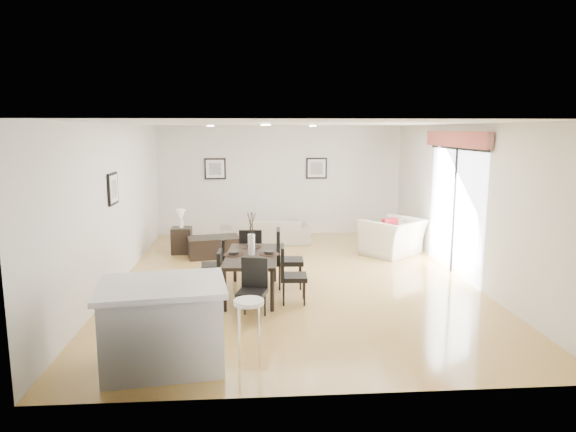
{
  "coord_description": "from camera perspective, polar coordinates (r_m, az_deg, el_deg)",
  "views": [
    {
      "loc": [
        -0.73,
        -8.68,
        2.6
      ],
      "look_at": [
        -0.07,
        0.4,
        1.06
      ],
      "focal_mm": 32.0,
      "sensor_mm": 36.0,
      "label": 1
    }
  ],
  "objects": [
    {
      "name": "ground",
      "position": [
        9.1,
        0.62,
        -7.03
      ],
      "size": [
        8.0,
        8.0,
        0.0
      ],
      "primitive_type": "plane",
      "color": "tan",
      "rests_on": "ground"
    },
    {
      "name": "wall_back",
      "position": [
        12.77,
        -0.86,
        3.97
      ],
      "size": [
        6.0,
        0.04,
        2.7
      ],
      "primitive_type": "cube",
      "color": "silver",
      "rests_on": "ground"
    },
    {
      "name": "wall_front",
      "position": [
        4.9,
        4.53,
        -5.24
      ],
      "size": [
        6.0,
        0.04,
        2.7
      ],
      "primitive_type": "cube",
      "color": "silver",
      "rests_on": "ground"
    },
    {
      "name": "wall_left",
      "position": [
        9.07,
        -18.63,
        1.15
      ],
      "size": [
        0.04,
        8.0,
        2.7
      ],
      "primitive_type": "cube",
      "color": "silver",
      "rests_on": "ground"
    },
    {
      "name": "wall_right",
      "position": [
        9.53,
        18.92,
        1.53
      ],
      "size": [
        0.04,
        8.0,
        2.7
      ],
      "primitive_type": "cube",
      "color": "silver",
      "rests_on": "ground"
    },
    {
      "name": "ceiling",
      "position": [
        8.72,
        0.65,
        10.24
      ],
      "size": [
        6.0,
        8.0,
        0.02
      ],
      "primitive_type": "cube",
      "color": "white",
      "rests_on": "wall_back"
    },
    {
      "name": "sofa",
      "position": [
        11.8,
        -2.58,
        -1.68
      ],
      "size": [
        2.07,
        0.93,
        0.59
      ],
      "primitive_type": "imported",
      "rotation": [
        0.0,
        0.0,
        3.21
      ],
      "color": "gray",
      "rests_on": "ground"
    },
    {
      "name": "armchair",
      "position": [
        10.98,
        11.59,
        -2.29
      ],
      "size": [
        1.54,
        1.52,
        0.75
      ],
      "primitive_type": "imported",
      "rotation": [
        0.0,
        0.0,
        3.83
      ],
      "color": "beige",
      "rests_on": "ground"
    },
    {
      "name": "courtyard_plant_b",
      "position": [
        11.63,
        27.86,
        -2.59
      ],
      "size": [
        0.5,
        0.5,
        0.74
      ],
      "primitive_type": "imported",
      "rotation": [
        0.0,
        0.0,
        -0.22
      ],
      "color": "#3A5B27",
      "rests_on": "ground"
    },
    {
      "name": "dining_table",
      "position": [
        8.11,
        -4.07,
        -4.76
      ],
      "size": [
        0.9,
        1.64,
        0.66
      ],
      "rotation": [
        0.0,
        0.0,
        -0.07
      ],
      "color": "black",
      "rests_on": "ground"
    },
    {
      "name": "dining_chair_wnear",
      "position": [
        7.78,
        -8.22,
        -6.47
      ],
      "size": [
        0.39,
        0.39,
        0.83
      ],
      "rotation": [
        0.0,
        0.0,
        -1.62
      ],
      "color": "black",
      "rests_on": "ground"
    },
    {
      "name": "dining_chair_wfar",
      "position": [
        8.55,
        -7.84,
        -4.9
      ],
      "size": [
        0.41,
        0.41,
        0.85
      ],
      "rotation": [
        0.0,
        0.0,
        -1.49
      ],
      "color": "black",
      "rests_on": "ground"
    },
    {
      "name": "dining_chair_enear",
      "position": [
        7.78,
        0.09,
        -6.14
      ],
      "size": [
        0.42,
        0.42,
        0.88
      ],
      "rotation": [
        0.0,
        0.0,
        1.52
      ],
      "color": "black",
      "rests_on": "ground"
    },
    {
      "name": "dining_chair_efar",
      "position": [
        8.53,
        -0.36,
        -4.34
      ],
      "size": [
        0.46,
        0.46,
        0.98
      ],
      "rotation": [
        0.0,
        0.0,
        1.52
      ],
      "color": "black",
      "rests_on": "ground"
    },
    {
      "name": "dining_chair_head",
      "position": [
        7.2,
        -3.89,
        -7.67
      ],
      "size": [
        0.46,
        0.46,
        0.84
      ],
      "rotation": [
        0.0,
        0.0,
        -0.26
      ],
      "color": "black",
      "rests_on": "ground"
    },
    {
      "name": "dining_chair_foot",
      "position": [
        9.09,
        -4.12,
        -3.85
      ],
      "size": [
        0.43,
        0.43,
        0.88
      ],
      "rotation": [
        0.0,
        0.0,
        3.05
      ],
      "color": "black",
      "rests_on": "ground"
    },
    {
      "name": "vase",
      "position": [
        8.04,
        -4.1,
        -2.37
      ],
      "size": [
        0.88,
        1.35,
        0.68
      ],
      "color": "white",
      "rests_on": "dining_table"
    },
    {
      "name": "coffee_table",
      "position": [
        10.72,
        -8.25,
        -3.41
      ],
      "size": [
        1.13,
        0.81,
        0.41
      ],
      "primitive_type": "cube",
      "rotation": [
        0.0,
        0.0,
        0.19
      ],
      "color": "black",
      "rests_on": "ground"
    },
    {
      "name": "side_table",
      "position": [
        11.13,
        -11.72,
        -2.66
      ],
      "size": [
        0.42,
        0.42,
        0.55
      ],
      "primitive_type": "cube",
      "rotation": [
        0.0,
        0.0,
        0.02
      ],
      "color": "black",
      "rests_on": "ground"
    },
    {
      "name": "table_lamp",
      "position": [
        11.03,
        -11.81,
        0.02
      ],
      "size": [
        0.2,
        0.2,
        0.39
      ],
      "color": "white",
      "rests_on": "side_table"
    },
    {
      "name": "cushion",
      "position": [
        10.81,
        11.24,
        -1.21
      ],
      "size": [
        0.37,
        0.27,
        0.36
      ],
      "primitive_type": "cube",
      "rotation": [
        0.0,
        0.0,
        3.62
      ],
      "color": "maroon",
      "rests_on": "armchair"
    },
    {
      "name": "kitchen_island",
      "position": [
        5.94,
        -13.68,
        -11.62
      ],
      "size": [
        1.49,
        1.22,
        0.95
      ],
      "rotation": [
        0.0,
        0.0,
        0.14
      ],
      "color": "silver",
      "rests_on": "ground"
    },
    {
      "name": "bar_stool",
      "position": [
        5.8,
        -4.37,
        -10.26
      ],
      "size": [
        0.34,
        0.34,
        0.74
      ],
      "color": "white",
      "rests_on": "ground"
    },
    {
      "name": "framed_print_back_left",
      "position": [
        12.72,
        -8.1,
        5.21
      ],
      "size": [
        0.52,
        0.04,
        0.52
      ],
      "color": "black",
      "rests_on": "wall_back"
    },
    {
      "name": "framed_print_back_right",
      "position": [
        12.79,
        3.19,
        5.32
      ],
      "size": [
        0.52,
        0.04,
        0.52
      ],
      "color": "black",
      "rests_on": "wall_back"
    },
    {
      "name": "framed_print_left_wall",
      "position": [
        8.83,
        -18.86,
        2.89
      ],
      "size": [
        0.04,
        0.52,
        0.52
      ],
      "rotation": [
        0.0,
        0.0,
        1.57
      ],
      "color": "black",
      "rests_on": "wall_left"
    },
    {
      "name": "sliding_door",
      "position": [
        9.75,
        18.09,
        3.61
      ],
      "size": [
        0.12,
        2.7,
        2.57
      ],
      "color": "white",
      "rests_on": "wall_right"
    }
  ]
}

